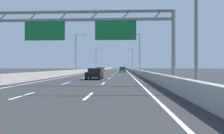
# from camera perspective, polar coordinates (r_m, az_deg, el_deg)

# --- Properties ---
(ground_plane) EXTENTS (260.00, 260.00, 0.00)m
(ground_plane) POSITION_cam_1_polar(r_m,az_deg,el_deg) (99.23, 0.73, -0.88)
(ground_plane) COLOR #2D2D30
(lane_dash_left_1) EXTENTS (0.16, 3.00, 0.01)m
(lane_dash_left_1) POSITION_cam_1_polar(r_m,az_deg,el_deg) (12.95, -22.20, -6.92)
(lane_dash_left_1) COLOR white
(lane_dash_left_1) RESTS_ON ground_plane
(lane_dash_left_2) EXTENTS (0.16, 3.00, 0.01)m
(lane_dash_left_2) POSITION_cam_1_polar(r_m,az_deg,el_deg) (21.41, -11.93, -4.17)
(lane_dash_left_2) COLOR white
(lane_dash_left_2) RESTS_ON ground_plane
(lane_dash_left_3) EXTENTS (0.16, 3.00, 0.01)m
(lane_dash_left_3) POSITION_cam_1_polar(r_m,az_deg,el_deg) (30.19, -7.57, -2.95)
(lane_dash_left_3) COLOR white
(lane_dash_left_3) RESTS_ON ground_plane
(lane_dash_left_4) EXTENTS (0.16, 3.00, 0.01)m
(lane_dash_left_4) POSITION_cam_1_polar(r_m,az_deg,el_deg) (39.06, -5.18, -2.27)
(lane_dash_left_4) COLOR white
(lane_dash_left_4) RESTS_ON ground_plane
(lane_dash_left_5) EXTENTS (0.16, 3.00, 0.01)m
(lane_dash_left_5) POSITION_cam_1_polar(r_m,az_deg,el_deg) (47.98, -3.68, -1.84)
(lane_dash_left_5) COLOR white
(lane_dash_left_5) RESTS_ON ground_plane
(lane_dash_left_6) EXTENTS (0.16, 3.00, 0.01)m
(lane_dash_left_6) POSITION_cam_1_polar(r_m,az_deg,el_deg) (56.93, -2.65, -1.55)
(lane_dash_left_6) COLOR white
(lane_dash_left_6) RESTS_ON ground_plane
(lane_dash_left_7) EXTENTS (0.16, 3.00, 0.01)m
(lane_dash_left_7) POSITION_cam_1_polar(r_m,az_deg,el_deg) (65.89, -1.90, -1.34)
(lane_dash_left_7) COLOR white
(lane_dash_left_7) RESTS_ON ground_plane
(lane_dash_left_8) EXTENTS (0.16, 3.00, 0.01)m
(lane_dash_left_8) POSITION_cam_1_polar(r_m,az_deg,el_deg) (74.86, -1.34, -1.17)
(lane_dash_left_8) COLOR white
(lane_dash_left_8) RESTS_ON ground_plane
(lane_dash_left_9) EXTENTS (0.16, 3.00, 0.01)m
(lane_dash_left_9) POSITION_cam_1_polar(r_m,az_deg,el_deg) (83.84, -0.89, -1.04)
(lane_dash_left_9) COLOR white
(lane_dash_left_9) RESTS_ON ground_plane
(lane_dash_left_10) EXTENTS (0.16, 3.00, 0.01)m
(lane_dash_left_10) POSITION_cam_1_polar(r_m,az_deg,el_deg) (92.82, -0.53, -0.94)
(lane_dash_left_10) COLOR white
(lane_dash_left_10) RESTS_ON ground_plane
(lane_dash_left_11) EXTENTS (0.16, 3.00, 0.01)m
(lane_dash_left_11) POSITION_cam_1_polar(r_m,az_deg,el_deg) (101.81, -0.23, -0.86)
(lane_dash_left_11) COLOR white
(lane_dash_left_11) RESTS_ON ground_plane
(lane_dash_left_12) EXTENTS (0.16, 3.00, 0.01)m
(lane_dash_left_12) POSITION_cam_1_polar(r_m,az_deg,el_deg) (110.79, 0.02, -0.78)
(lane_dash_left_12) COLOR white
(lane_dash_left_12) RESTS_ON ground_plane
(lane_dash_left_13) EXTENTS (0.16, 3.00, 0.01)m
(lane_dash_left_13) POSITION_cam_1_polar(r_m,az_deg,el_deg) (119.78, 0.23, -0.72)
(lane_dash_left_13) COLOR white
(lane_dash_left_13) RESTS_ON ground_plane
(lane_dash_left_14) EXTENTS (0.16, 3.00, 0.01)m
(lane_dash_left_14) POSITION_cam_1_polar(r_m,az_deg,el_deg) (128.77, 0.41, -0.67)
(lane_dash_left_14) COLOR white
(lane_dash_left_14) RESTS_ON ground_plane
(lane_dash_left_15) EXTENTS (0.16, 3.00, 0.01)m
(lane_dash_left_15) POSITION_cam_1_polar(r_m,az_deg,el_deg) (137.77, 0.57, -0.63)
(lane_dash_left_15) COLOR white
(lane_dash_left_15) RESTS_ON ground_plane
(lane_dash_left_16) EXTENTS (0.16, 3.00, 0.01)m
(lane_dash_left_16) POSITION_cam_1_polar(r_m,az_deg,el_deg) (146.76, 0.71, -0.59)
(lane_dash_left_16) COLOR white
(lane_dash_left_16) RESTS_ON ground_plane
(lane_dash_left_17) EXTENTS (0.16, 3.00, 0.01)m
(lane_dash_left_17) POSITION_cam_1_polar(r_m,az_deg,el_deg) (155.75, 0.83, -0.55)
(lane_dash_left_17) COLOR white
(lane_dash_left_17) RESTS_ON ground_plane
(lane_dash_right_1) EXTENTS (0.16, 3.00, 0.01)m
(lane_dash_right_1) POSITION_cam_1_polar(r_m,az_deg,el_deg) (11.90, -6.15, -7.54)
(lane_dash_right_1) COLOR white
(lane_dash_right_1) RESTS_ON ground_plane
(lane_dash_right_2) EXTENTS (0.16, 3.00, 0.01)m
(lane_dash_right_2) POSITION_cam_1_polar(r_m,az_deg,el_deg) (20.79, -2.26, -4.29)
(lane_dash_right_2) COLOR white
(lane_dash_right_2) RESTS_ON ground_plane
(lane_dash_right_3) EXTENTS (0.16, 3.00, 0.01)m
(lane_dash_right_3) POSITION_cam_1_polar(r_m,az_deg,el_deg) (29.75, -0.72, -2.99)
(lane_dash_right_3) COLOR white
(lane_dash_right_3) RESTS_ON ground_plane
(lane_dash_right_4) EXTENTS (0.16, 3.00, 0.01)m
(lane_dash_right_4) POSITION_cam_1_polar(r_m,az_deg,el_deg) (38.73, 0.11, -2.29)
(lane_dash_right_4) COLOR white
(lane_dash_right_4) RESTS_ON ground_plane
(lane_dash_right_5) EXTENTS (0.16, 3.00, 0.01)m
(lane_dash_right_5) POSITION_cam_1_polar(r_m,az_deg,el_deg) (47.71, 0.62, -1.86)
(lane_dash_right_5) COLOR white
(lane_dash_right_5) RESTS_ON ground_plane
(lane_dash_right_6) EXTENTS (0.16, 3.00, 0.01)m
(lane_dash_right_6) POSITION_cam_1_polar(r_m,az_deg,el_deg) (56.70, 0.97, -1.56)
(lane_dash_right_6) COLOR white
(lane_dash_right_6) RESTS_ON ground_plane
(lane_dash_right_7) EXTENTS (0.16, 3.00, 0.01)m
(lane_dash_right_7) POSITION_cam_1_polar(r_m,az_deg,el_deg) (65.69, 1.23, -1.34)
(lane_dash_right_7) COLOR white
(lane_dash_right_7) RESTS_ON ground_plane
(lane_dash_right_8) EXTENTS (0.16, 3.00, 0.01)m
(lane_dash_right_8) POSITION_cam_1_polar(r_m,az_deg,el_deg) (74.69, 1.42, -1.18)
(lane_dash_right_8) COLOR white
(lane_dash_right_8) RESTS_ON ground_plane
(lane_dash_right_9) EXTENTS (0.16, 3.00, 0.01)m
(lane_dash_right_9) POSITION_cam_1_polar(r_m,az_deg,el_deg) (83.68, 1.57, -1.05)
(lane_dash_right_9) COLOR white
(lane_dash_right_9) RESTS_ON ground_plane
(lane_dash_right_10) EXTENTS (0.16, 3.00, 0.01)m
(lane_dash_right_10) POSITION_cam_1_polar(r_m,az_deg,el_deg) (92.68, 1.69, -0.94)
(lane_dash_right_10) COLOR white
(lane_dash_right_10) RESTS_ON ground_plane
(lane_dash_right_11) EXTENTS (0.16, 3.00, 0.01)m
(lane_dash_right_11) POSITION_cam_1_polar(r_m,az_deg,el_deg) (101.68, 1.80, -0.86)
(lane_dash_right_11) COLOR white
(lane_dash_right_11) RESTS_ON ground_plane
(lane_dash_right_12) EXTENTS (0.16, 3.00, 0.01)m
(lane_dash_right_12) POSITION_cam_1_polar(r_m,az_deg,el_deg) (110.68, 1.88, -0.79)
(lane_dash_right_12) COLOR white
(lane_dash_right_12) RESTS_ON ground_plane
(lane_dash_right_13) EXTENTS (0.16, 3.00, 0.01)m
(lane_dash_right_13) POSITION_cam_1_polar(r_m,az_deg,el_deg) (119.67, 1.95, -0.72)
(lane_dash_right_13) COLOR white
(lane_dash_right_13) RESTS_ON ground_plane
(lane_dash_right_14) EXTENTS (0.16, 3.00, 0.01)m
(lane_dash_right_14) POSITION_cam_1_polar(r_m,az_deg,el_deg) (128.67, 2.01, -0.67)
(lane_dash_right_14) COLOR white
(lane_dash_right_14) RESTS_ON ground_plane
(lane_dash_right_15) EXTENTS (0.16, 3.00, 0.01)m
(lane_dash_right_15) POSITION_cam_1_polar(r_m,az_deg,el_deg) (137.67, 2.07, -0.63)
(lane_dash_right_15) COLOR white
(lane_dash_right_15) RESTS_ON ground_plane
(lane_dash_right_16) EXTENTS (0.16, 3.00, 0.01)m
(lane_dash_right_16) POSITION_cam_1_polar(r_m,az_deg,el_deg) (146.67, 2.11, -0.59)
(lane_dash_right_16) COLOR white
(lane_dash_right_16) RESTS_ON ground_plane
(lane_dash_right_17) EXTENTS (0.16, 3.00, 0.01)m
(lane_dash_right_17) POSITION_cam_1_polar(r_m,az_deg,el_deg) (155.67, 2.16, -0.55)
(lane_dash_right_17) COLOR white
(lane_dash_right_17) RESTS_ON ground_plane
(edge_line_left) EXTENTS (0.16, 176.00, 0.01)m
(edge_line_left) POSITION_cam_1_polar(r_m,az_deg,el_deg) (87.62, -2.99, -1.00)
(edge_line_left) COLOR white
(edge_line_left) RESTS_ON ground_plane
(edge_line_right) EXTENTS (0.16, 176.00, 0.01)m
(edge_line_right) POSITION_cam_1_polar(r_m,az_deg,el_deg) (87.18, 3.89, -1.00)
(edge_line_right) COLOR white
(edge_line_right) RESTS_ON ground_plane
(barrier_left) EXTENTS (0.45, 220.00, 0.95)m
(barrier_left) POSITION_cam_1_polar(r_m,az_deg,el_deg) (109.66, -2.68, -0.55)
(barrier_left) COLOR #9E9E99
(barrier_left) RESTS_ON ground_plane
(barrier_right) EXTENTS (0.45, 220.00, 0.95)m
(barrier_right) POSITION_cam_1_polar(r_m,az_deg,el_deg) (109.20, 4.54, -0.55)
(barrier_right) COLOR #9E9E99
(barrier_right) RESTS_ON ground_plane
(sign_gantry) EXTENTS (15.94, 0.36, 6.36)m
(sign_gantry) POSITION_cam_1_polar(r_m,az_deg,el_deg) (18.65, -8.55, 10.00)
(sign_gantry) COLOR gray
(sign_gantry) RESTS_ON ground_plane
(streetlamp_left_mid) EXTENTS (2.58, 0.28, 9.50)m
(streetlamp_left_mid) POSITION_cam_1_polar(r_m,az_deg,el_deg) (53.58, -9.16, 4.12)
(streetlamp_left_mid) COLOR slate
(streetlamp_left_mid) RESTS_ON ground_plane
(streetlamp_right_mid) EXTENTS (2.58, 0.28, 9.50)m
(streetlamp_right_mid) POSITION_cam_1_polar(r_m,az_deg,el_deg) (52.55, 7.02, 4.20)
(streetlamp_right_mid) COLOR slate
(streetlamp_right_mid) RESTS_ON ground_plane
(streetlamp_left_far) EXTENTS (2.58, 0.28, 9.50)m
(streetlamp_left_far) POSITION_cam_1_polar(r_m,az_deg,el_deg) (93.02, -4.03, 2.38)
(streetlamp_left_far) COLOR slate
(streetlamp_left_far) RESTS_ON ground_plane
(streetlamp_right_far) EXTENTS (2.58, 0.28, 9.50)m
(streetlamp_right_far) POSITION_cam_1_polar(r_m,az_deg,el_deg) (92.43, 5.21, 2.40)
(streetlamp_right_far) COLOR slate
(streetlamp_right_far) RESTS_ON ground_plane
(black_car) EXTENTS (1.82, 4.45, 1.41)m
(black_car) POSITION_cam_1_polar(r_m,az_deg,el_deg) (27.91, -4.51, -1.70)
(black_car) COLOR black
(black_car) RESTS_ON ground_plane
(yellow_car) EXTENTS (1.76, 4.25, 1.41)m
(yellow_car) POSITION_cam_1_polar(r_m,az_deg,el_deg) (79.61, -2.53, -0.58)
(yellow_car) COLOR yellow
(yellow_car) RESTS_ON ground_plane
(red_car) EXTENTS (1.86, 4.56, 1.44)m
(red_car) POSITION_cam_1_polar(r_m,az_deg,el_deg) (69.07, -3.27, -0.66)
(red_car) COLOR red
(red_car) RESTS_ON ground_plane
(green_car) EXTENTS (1.82, 4.22, 1.55)m
(green_car) POSITION_cam_1_polar(r_m,az_deg,el_deg) (62.93, 2.76, -0.69)
(green_car) COLOR #1E7A38
(green_car) RESTS_ON ground_plane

